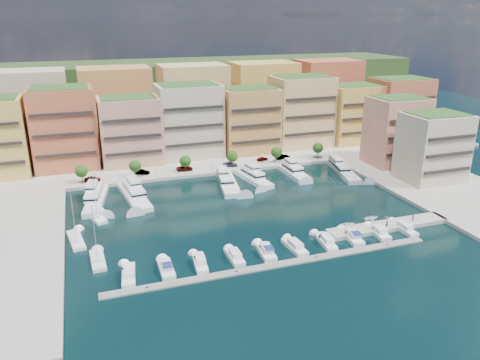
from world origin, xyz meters
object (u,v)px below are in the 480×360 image
(lamppost_1, at_px, (156,169))
(car_4, at_px, (262,159))
(yacht_1, at_px, (134,194))
(cruiser_8, at_px, (379,233))
(cruiser_0, at_px, (129,275))
(car_0, at_px, (92,179))
(yacht_3, at_px, (227,182))
(tree_0, at_px, (81,171))
(sailboat_1, at_px, (76,241))
(car_2, at_px, (185,168))
(yacht_5, at_px, (294,171))
(tree_2, at_px, (185,161))
(cruiser_1, at_px, (166,268))
(tree_1, at_px, (135,166))
(tree_5, at_px, (318,148))
(car_3, at_px, (230,164))
(cruiser_2, at_px, (200,263))
(lamppost_0, at_px, (96,175))
(cruiser_9, at_px, (404,228))
(lamppost_4, at_px, (311,153))
(car_1, at_px, (142,172))
(cruiser_7, at_px, (352,237))
(yacht_4, at_px, (253,178))
(tender_3, at_px, (386,217))
(lamppost_2, at_px, (211,163))
(tender_2, at_px, (372,218))
(lamppost_3, at_px, (263,158))
(tree_3, at_px, (232,156))
(car_5, at_px, (283,157))
(person_0, at_px, (387,224))
(tender_0, at_px, (348,225))
(person_1, at_px, (413,218))
(yacht_0, at_px, (96,198))
(sailboat_2, at_px, (97,219))
(cruiser_6, at_px, (326,242))
(tree_4, at_px, (276,152))
(cruiser_3, at_px, (235,257))

(lamppost_1, distance_m, car_4, 38.79)
(yacht_1, relative_size, cruiser_8, 3.00)
(cruiser_0, distance_m, car_0, 58.86)
(yacht_3, bearing_deg, tree_0, 161.55)
(sailboat_1, xyz_separation_m, car_2, (34.58, 40.19, 1.45))
(yacht_5, relative_size, cruiser_0, 1.75)
(tree_2, relative_size, cruiser_1, 0.72)
(tree_1, distance_m, tree_5, 64.00)
(car_3, bearing_deg, cruiser_0, 153.51)
(cruiser_2, bearing_deg, lamppost_0, 107.67)
(yacht_1, xyz_separation_m, cruiser_9, (59.05, -43.00, -0.54))
(lamppost_4, relative_size, car_1, 0.89)
(cruiser_7, bearing_deg, lamppost_4, 72.38)
(yacht_4, relative_size, tender_3, 11.90)
(lamppost_2, xyz_separation_m, tender_2, (28.90, -47.94, -3.38))
(lamppost_3, bearing_deg, tree_3, 167.05)
(cruiser_2, distance_m, cruiser_9, 50.76)
(car_5, xyz_separation_m, person_0, (0.62, -59.96, 0.04))
(tender_0, relative_size, person_0, 2.38)
(lamppost_3, bearing_deg, cruiser_7, -89.72)
(cruiser_7, xyz_separation_m, car_5, (9.57, 61.15, 1.29))
(person_0, bearing_deg, car_1, 32.26)
(yacht_4, distance_m, person_0, 47.76)
(tender_0, xyz_separation_m, person_0, (7.51, -5.22, 1.46))
(cruiser_0, xyz_separation_m, sailboat_1, (-9.68, 19.71, -0.24))
(tender_3, bearing_deg, lamppost_2, 33.56)
(cruiser_0, bearing_deg, person_1, 1.66)
(yacht_1, bearing_deg, tender_0, -37.64)
(cruiser_8, relative_size, car_2, 1.44)
(car_2, bearing_deg, yacht_0, 121.25)
(car_5, bearing_deg, yacht_0, 98.59)
(tree_1, xyz_separation_m, yacht_1, (-2.52, -15.09, -3.65))
(lamppost_2, relative_size, sailboat_2, 0.32)
(lamppost_2, distance_m, yacht_3, 12.06)
(tree_0, xyz_separation_m, car_0, (2.93, 0.60, -2.93))
(tree_3, height_order, yacht_0, tree_3)
(yacht_5, distance_m, tender_3, 39.86)
(yacht_4, distance_m, tender_2, 41.83)
(cruiser_6, xyz_separation_m, tender_3, (21.58, 7.43, -0.15))
(tree_4, height_order, yacht_1, tree_4)
(tree_1, xyz_separation_m, cruiser_2, (5.78, -58.09, -4.20))
(cruiser_9, distance_m, sailboat_1, 77.61)
(tree_3, xyz_separation_m, person_0, (20.47, -56.91, -2.84))
(yacht_4, relative_size, cruiser_3, 2.42)
(yacht_3, bearing_deg, tree_3, 65.94)
(person_0, bearing_deg, sailboat_2, 57.72)
(tree_5, bearing_deg, car_2, 177.84)
(yacht_0, relative_size, sailboat_2, 1.69)
(lamppost_3, distance_m, cruiser_6, 56.28)
(tree_5, relative_size, yacht_5, 0.36)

